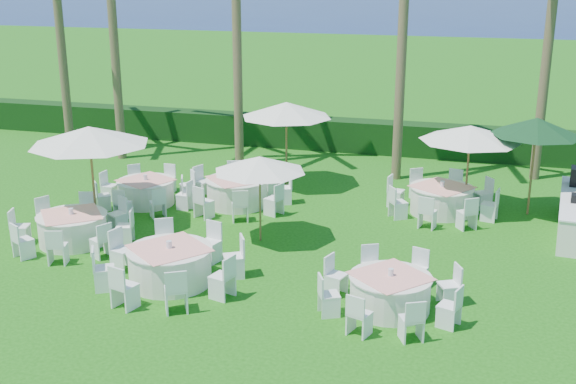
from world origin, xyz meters
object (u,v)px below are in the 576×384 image
(banquet_table_f, at_px, (441,199))
(banquet_table_c, at_px, (390,292))
(buffet_table, at_px, (576,213))
(banquet_table_a, at_px, (73,228))
(umbrella_green, at_px, (537,126))
(banquet_table_d, at_px, (146,191))
(umbrella_d, at_px, (470,133))
(banquet_table_e, at_px, (237,191))
(banquet_table_b, at_px, (170,264))
(umbrella_a, at_px, (89,136))
(umbrella_b, at_px, (260,164))
(umbrella_c, at_px, (286,110))

(banquet_table_f, bearing_deg, banquet_table_c, -94.93)
(banquet_table_c, bearing_deg, buffet_table, 55.37)
(banquet_table_a, bearing_deg, buffet_table, 19.61)
(umbrella_green, bearing_deg, banquet_table_c, -112.84)
(banquet_table_d, xyz_separation_m, buffet_table, (12.27, 1.07, 0.12))
(umbrella_d, bearing_deg, banquet_table_e, -168.87)
(banquet_table_b, relative_size, banquet_table_c, 1.12)
(umbrella_a, height_order, umbrella_green, umbrella_green)
(banquet_table_e, xyz_separation_m, umbrella_green, (8.42, 1.52, 2.17))
(banquet_table_b, distance_m, banquet_table_f, 8.63)
(banquet_table_a, bearing_deg, banquet_table_d, 83.50)
(umbrella_d, bearing_deg, banquet_table_a, -150.95)
(banquet_table_b, xyz_separation_m, banquet_table_e, (-0.41, 5.66, -0.01))
(banquet_table_d, distance_m, umbrella_green, 11.52)
(buffet_table, bearing_deg, umbrella_b, -159.43)
(banquet_table_e, height_order, umbrella_c, umbrella_c)
(umbrella_a, xyz_separation_m, umbrella_green, (11.49, 4.42, -0.00))
(banquet_table_b, bearing_deg, umbrella_d, 48.21)
(banquet_table_b, distance_m, umbrella_b, 3.67)
(banquet_table_d, distance_m, umbrella_c, 5.10)
(umbrella_b, xyz_separation_m, umbrella_c, (-0.68, 4.88, 0.45))
(umbrella_d, bearing_deg, buffet_table, -16.57)
(banquet_table_f, bearing_deg, banquet_table_d, -169.65)
(umbrella_b, distance_m, buffet_table, 8.71)
(banquet_table_d, height_order, umbrella_d, umbrella_d)
(banquet_table_a, relative_size, umbrella_b, 1.30)
(banquet_table_b, xyz_separation_m, umbrella_c, (0.48, 7.96, 2.09))
(banquet_table_a, height_order, umbrella_a, umbrella_a)
(buffet_table, bearing_deg, umbrella_a, -165.26)
(umbrella_a, relative_size, buffet_table, 0.76)
(banquet_table_c, height_order, umbrella_a, umbrella_a)
(banquet_table_e, bearing_deg, banquet_table_c, -46.19)
(banquet_table_a, bearing_deg, umbrella_d, 29.05)
(banquet_table_b, bearing_deg, banquet_table_f, 49.85)
(banquet_table_a, distance_m, umbrella_c, 7.81)
(banquet_table_b, xyz_separation_m, umbrella_a, (-3.48, 2.76, 2.15))
(banquet_table_a, height_order, umbrella_b, umbrella_b)
(umbrella_c, relative_size, umbrella_d, 1.00)
(banquet_table_d, xyz_separation_m, umbrella_b, (4.25, -1.94, 1.68))
(umbrella_c, distance_m, umbrella_d, 5.83)
(umbrella_a, bearing_deg, banquet_table_d, 80.03)
(banquet_table_f, bearing_deg, banquet_table_a, -150.96)
(banquet_table_c, height_order, buffet_table, buffet_table)
(banquet_table_a, relative_size, buffet_table, 0.74)
(umbrella_green, bearing_deg, umbrella_b, -149.07)
(umbrella_a, relative_size, umbrella_b, 1.33)
(banquet_table_a, xyz_separation_m, umbrella_a, (-0.01, 1.18, 2.19))
(banquet_table_b, distance_m, umbrella_c, 8.24)
(umbrella_green, height_order, buffet_table, umbrella_green)
(banquet_table_e, height_order, umbrella_green, umbrella_green)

